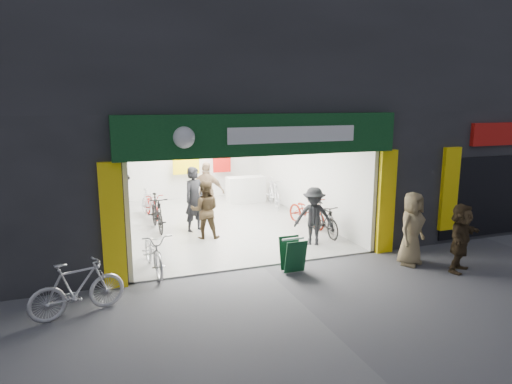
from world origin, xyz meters
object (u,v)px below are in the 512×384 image
parked_bike (77,288)px  sandwich_board (293,254)px  bike_left_front (154,251)px  bike_right_front (324,220)px  pedestrian_near (412,229)px

parked_bike → sandwich_board: size_ratio=2.22×
bike_left_front → parked_bike: bearing=-136.4°
bike_right_front → pedestrian_near: size_ratio=0.92×
parked_bike → sandwich_board: (4.47, 0.59, -0.09)m
pedestrian_near → sandwich_board: size_ratio=2.27×
sandwich_board → bike_left_front: bearing=159.2°
bike_right_front → pedestrian_near: pedestrian_near is taller
pedestrian_near → sandwich_board: pedestrian_near is taller
parked_bike → pedestrian_near: size_ratio=0.98×
bike_right_front → parked_bike: bearing=-156.6°
bike_left_front → parked_bike: (-1.56, -1.69, 0.03)m
bike_right_front → sandwich_board: 2.97m
bike_left_front → bike_right_front: size_ratio=1.15×
bike_right_front → sandwich_board: bearing=-132.0°
parked_bike → sandwich_board: bearing=-99.2°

